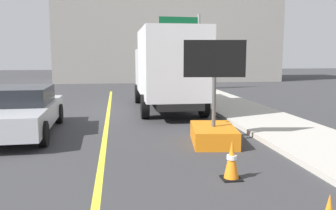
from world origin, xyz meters
name	(u,v)px	position (x,y,z in m)	size (l,w,h in m)	color
arrow_board_trailer	(213,125)	(2.87, 9.96, 0.48)	(1.60, 1.94, 2.70)	orange
box_truck	(168,68)	(2.49, 15.72, 1.81)	(2.52, 6.84, 3.33)	black
pickup_car	(20,111)	(-2.48, 11.86, 0.70)	(2.16, 4.91, 1.38)	silver
highway_guide_sign	(187,38)	(5.05, 24.34, 3.42)	(2.78, 0.34, 5.00)	gray
far_building_block	(167,24)	(5.04, 33.70, 5.16)	(19.63, 6.25, 10.31)	gray
traffic_cone_mid_lane	(232,160)	(2.46, 7.23, 0.37)	(0.36, 0.36, 0.75)	black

